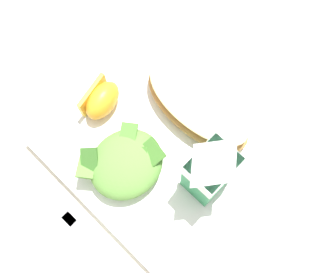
% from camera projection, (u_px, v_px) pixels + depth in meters
% --- Properties ---
extents(ground, '(3.00, 3.00, 0.00)m').
position_uv_depth(ground, '(168.00, 142.00, 0.54)').
color(ground, beige).
extents(white_plate, '(0.28, 0.28, 0.02)m').
position_uv_depth(white_plate, '(168.00, 141.00, 0.53)').
color(white_plate, white).
rests_on(white_plate, ground).
extents(cheesy_pizza_bread, '(0.08, 0.17, 0.04)m').
position_uv_depth(cheesy_pizza_bread, '(197.00, 106.00, 0.52)').
color(cheesy_pizza_bread, '#B77F42').
rests_on(cheesy_pizza_bread, white_plate).
extents(green_salad_pile, '(0.11, 0.10, 0.04)m').
position_uv_depth(green_salad_pile, '(126.00, 164.00, 0.49)').
color(green_salad_pile, '#5B8E3D').
rests_on(green_salad_pile, white_plate).
extents(milk_carton, '(0.06, 0.04, 0.11)m').
position_uv_depth(milk_carton, '(211.00, 169.00, 0.45)').
color(milk_carton, '#2D8451').
rests_on(milk_carton, white_plate).
extents(orange_wedge_front, '(0.07, 0.05, 0.04)m').
position_uv_depth(orange_wedge_front, '(101.00, 100.00, 0.52)').
color(orange_wedge_front, orange).
rests_on(orange_wedge_front, white_plate).
extents(metal_fork, '(0.02, 0.19, 0.01)m').
position_uv_depth(metal_fork, '(44.00, 193.00, 0.52)').
color(metal_fork, silver).
rests_on(metal_fork, ground).
extents(drinking_clear_cup, '(0.07, 0.07, 0.09)m').
position_uv_depth(drinking_clear_cup, '(74.00, 269.00, 0.45)').
color(drinking_clear_cup, silver).
rests_on(drinking_clear_cup, ground).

